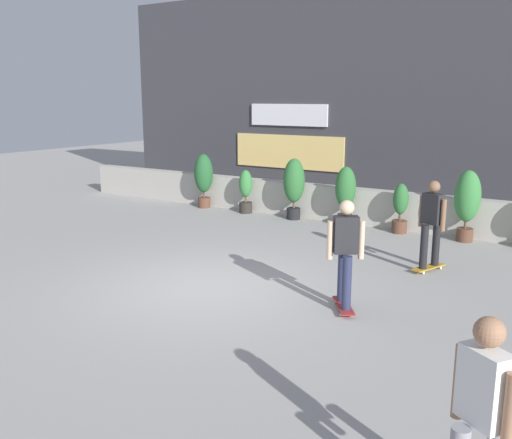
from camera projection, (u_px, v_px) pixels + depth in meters
ground_plane at (209, 287)px, 9.56m from camera, size 48.00×48.00×0.00m
planter_wall at (350, 205)px, 14.41m from camera, size 18.00×0.40×0.90m
building_backdrop at (405, 94)px, 17.10m from camera, size 20.00×2.08×6.50m
potted_plant_0 at (204, 176)px, 16.24m from camera, size 0.55×0.55×1.56m
potted_plant_1 at (246, 190)px, 15.53m from camera, size 0.37×0.37×1.20m
potted_plant_2 at (294, 184)px, 14.66m from camera, size 0.57×0.57×1.61m
potted_plant_3 at (345, 192)px, 13.91m from camera, size 0.51×0.51×1.49m
potted_plant_4 at (400, 207)px, 13.23m from camera, size 0.36×0.36×1.19m
potted_plant_5 at (467, 200)px, 12.37m from camera, size 0.56×0.56×1.60m
skater_by_wall_right at (481, 416)px, 3.99m from camera, size 0.61×0.78×1.70m
skater_far_left at (345, 250)px, 8.33m from camera, size 0.62×0.77×1.70m
skater_mid_plaza at (432, 221)px, 10.25m from camera, size 0.53×0.82×1.70m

